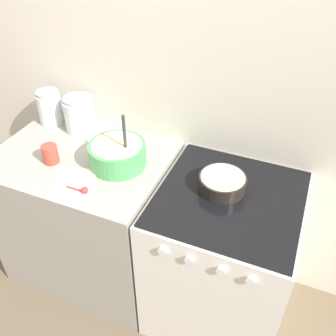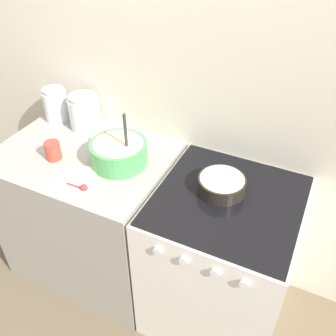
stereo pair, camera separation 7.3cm
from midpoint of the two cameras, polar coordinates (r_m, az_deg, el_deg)
ground_plane at (r=2.37m, az=-4.20°, el=-23.47°), size 12.00×12.00×0.00m
wall_back at (r=1.99m, az=4.56°, el=11.77°), size 4.87×0.05×2.40m
countertop_cabinet at (r=2.35m, az=-10.60°, el=-6.65°), size 0.94×0.70×0.89m
stove at (r=2.10m, az=9.01°, el=-13.64°), size 0.70×0.72×0.89m
mixing_bowl at (r=1.93m, az=-6.44°, el=2.46°), size 0.29×0.29×0.30m
baking_pan at (r=1.79m, az=9.32°, el=-2.47°), size 0.23×0.23×0.07m
storage_jar_left at (r=2.38m, az=-15.83°, el=9.00°), size 0.14×0.14×0.20m
storage_jar_middle at (r=2.26m, az=-11.68°, el=8.08°), size 0.18×0.18×0.21m
tin_can at (r=2.04m, az=-16.17°, el=2.55°), size 0.08×0.08×0.10m
recipe_page at (r=1.89m, az=-13.14°, el=-1.81°), size 0.27×0.28×0.01m
measuring_spoon at (r=1.82m, az=-11.86°, el=-2.91°), size 0.12×0.04×0.04m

